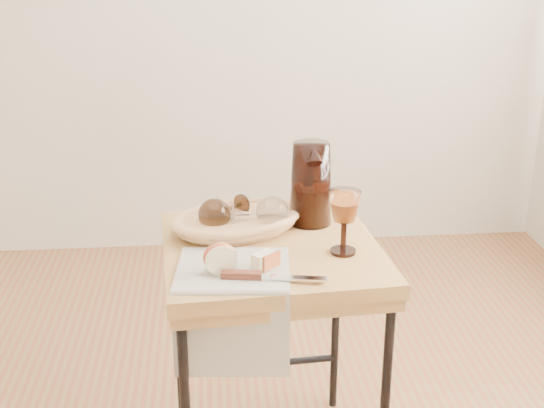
{
  "coord_description": "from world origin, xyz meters",
  "views": [
    {
      "loc": [
        0.18,
        -1.47,
        1.44
      ],
      "look_at": [
        0.33,
        0.17,
        0.82
      ],
      "focal_mm": 47.03,
      "sensor_mm": 36.0,
      "label": 1
    }
  ],
  "objects_px": {
    "goblet_lying_a": "(226,210)",
    "wine_goblet": "(344,222)",
    "goblet_lying_b": "(255,213)",
    "pitcher": "(311,183)",
    "apple_half": "(220,257)",
    "side_table": "(271,362)",
    "bread_basket": "(237,223)",
    "table_knife": "(270,275)",
    "tea_towel": "(233,269)"
  },
  "relations": [
    {
      "from": "tea_towel",
      "to": "goblet_lying_b",
      "type": "height_order",
      "value": "goblet_lying_b"
    },
    {
      "from": "tea_towel",
      "to": "wine_goblet",
      "type": "bearing_deg",
      "value": 20.36
    },
    {
      "from": "side_table",
      "to": "pitcher",
      "type": "relative_size",
      "value": 2.61
    },
    {
      "from": "tea_towel",
      "to": "bread_basket",
      "type": "distance_m",
      "value": 0.24
    },
    {
      "from": "goblet_lying_a",
      "to": "goblet_lying_b",
      "type": "relative_size",
      "value": 0.99
    },
    {
      "from": "table_knife",
      "to": "goblet_lying_a",
      "type": "bearing_deg",
      "value": 115.53
    },
    {
      "from": "goblet_lying_a",
      "to": "pitcher",
      "type": "relative_size",
      "value": 0.52
    },
    {
      "from": "goblet_lying_a",
      "to": "pitcher",
      "type": "height_order",
      "value": "pitcher"
    },
    {
      "from": "goblet_lying_b",
      "to": "table_knife",
      "type": "bearing_deg",
      "value": -90.08
    },
    {
      "from": "goblet_lying_a",
      "to": "goblet_lying_b",
      "type": "distance_m",
      "value": 0.08
    },
    {
      "from": "bread_basket",
      "to": "table_knife",
      "type": "height_order",
      "value": "bread_basket"
    },
    {
      "from": "bread_basket",
      "to": "goblet_lying_a",
      "type": "distance_m",
      "value": 0.05
    },
    {
      "from": "goblet_lying_b",
      "to": "table_knife",
      "type": "xyz_separation_m",
      "value": [
        0.01,
        -0.29,
        -0.04
      ]
    },
    {
      "from": "side_table",
      "to": "apple_half",
      "type": "bearing_deg",
      "value": -131.2
    },
    {
      "from": "wine_goblet",
      "to": "apple_half",
      "type": "xyz_separation_m",
      "value": [
        -0.31,
        -0.09,
        -0.04
      ]
    },
    {
      "from": "bread_basket",
      "to": "goblet_lying_a",
      "type": "relative_size",
      "value": 2.28
    },
    {
      "from": "apple_half",
      "to": "side_table",
      "type": "bearing_deg",
      "value": 41.63
    },
    {
      "from": "wine_goblet",
      "to": "table_knife",
      "type": "xyz_separation_m",
      "value": [
        -0.2,
        -0.14,
        -0.07
      ]
    },
    {
      "from": "side_table",
      "to": "goblet_lying_a",
      "type": "bearing_deg",
      "value": 133.02
    },
    {
      "from": "side_table",
      "to": "wine_goblet",
      "type": "distance_m",
      "value": 0.47
    },
    {
      "from": "tea_towel",
      "to": "table_knife",
      "type": "relative_size",
      "value": 1.11
    },
    {
      "from": "goblet_lying_b",
      "to": "wine_goblet",
      "type": "relative_size",
      "value": 0.85
    },
    {
      "from": "side_table",
      "to": "table_knife",
      "type": "bearing_deg",
      "value": -96.1
    },
    {
      "from": "tea_towel",
      "to": "goblet_lying_a",
      "type": "bearing_deg",
      "value": 96.84
    },
    {
      "from": "side_table",
      "to": "pitcher",
      "type": "xyz_separation_m",
      "value": [
        0.12,
        0.14,
        0.46
      ]
    },
    {
      "from": "goblet_lying_b",
      "to": "table_knife",
      "type": "height_order",
      "value": "goblet_lying_b"
    },
    {
      "from": "goblet_lying_a",
      "to": "pitcher",
      "type": "xyz_separation_m",
      "value": [
        0.23,
        0.03,
        0.06
      ]
    },
    {
      "from": "goblet_lying_a",
      "to": "table_knife",
      "type": "distance_m",
      "value": 0.34
    },
    {
      "from": "pitcher",
      "to": "apple_half",
      "type": "height_order",
      "value": "pitcher"
    },
    {
      "from": "side_table",
      "to": "table_knife",
      "type": "height_order",
      "value": "table_knife"
    },
    {
      "from": "side_table",
      "to": "goblet_lying_b",
      "type": "bearing_deg",
      "value": 112.22
    },
    {
      "from": "table_knife",
      "to": "goblet_lying_b",
      "type": "bearing_deg",
      "value": 102.75
    },
    {
      "from": "bread_basket",
      "to": "wine_goblet",
      "type": "xyz_separation_m",
      "value": [
        0.26,
        -0.17,
        0.06
      ]
    },
    {
      "from": "goblet_lying_a",
      "to": "wine_goblet",
      "type": "distance_m",
      "value": 0.34
    },
    {
      "from": "goblet_lying_b",
      "to": "pitcher",
      "type": "bearing_deg",
      "value": 18.08
    },
    {
      "from": "wine_goblet",
      "to": "goblet_lying_b",
      "type": "bearing_deg",
      "value": 144.65
    },
    {
      "from": "side_table",
      "to": "goblet_lying_b",
      "type": "distance_m",
      "value": 0.41
    },
    {
      "from": "wine_goblet",
      "to": "pitcher",
      "type": "bearing_deg",
      "value": 104.5
    },
    {
      "from": "goblet_lying_a",
      "to": "wine_goblet",
      "type": "relative_size",
      "value": 0.85
    },
    {
      "from": "wine_goblet",
      "to": "side_table",
      "type": "bearing_deg",
      "value": 160.07
    },
    {
      "from": "bread_basket",
      "to": "goblet_lying_a",
      "type": "bearing_deg",
      "value": 132.22
    },
    {
      "from": "wine_goblet",
      "to": "apple_half",
      "type": "distance_m",
      "value": 0.32
    },
    {
      "from": "bread_basket",
      "to": "pitcher",
      "type": "distance_m",
      "value": 0.23
    },
    {
      "from": "side_table",
      "to": "goblet_lying_a",
      "type": "relative_size",
      "value": 4.97
    },
    {
      "from": "goblet_lying_a",
      "to": "apple_half",
      "type": "xyz_separation_m",
      "value": [
        -0.02,
        -0.27,
        -0.01
      ]
    },
    {
      "from": "goblet_lying_b",
      "to": "pitcher",
      "type": "relative_size",
      "value": 0.53
    },
    {
      "from": "goblet_lying_b",
      "to": "bread_basket",
      "type": "bearing_deg",
      "value": 155.55
    },
    {
      "from": "pitcher",
      "to": "apple_half",
      "type": "bearing_deg",
      "value": -131.09
    },
    {
      "from": "apple_half",
      "to": "bread_basket",
      "type": "bearing_deg",
      "value": 71.37
    },
    {
      "from": "apple_half",
      "to": "table_knife",
      "type": "xyz_separation_m",
      "value": [
        0.11,
        -0.05,
        -0.03
      ]
    }
  ]
}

